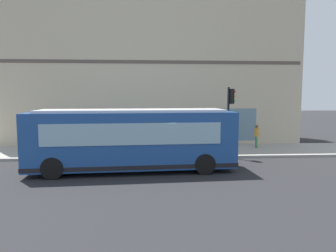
{
  "coord_description": "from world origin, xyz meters",
  "views": [
    {
      "loc": [
        -15.05,
        0.01,
        3.73
      ],
      "look_at": [
        2.97,
        -1.14,
        1.94
      ],
      "focal_mm": 32.48,
      "sensor_mm": 36.0,
      "label": 1
    }
  ],
  "objects_px": {
    "fire_hydrant": "(163,146)",
    "pedestrian_near_building_entrance": "(74,136)",
    "pedestrian_walking_along_curb": "(257,135)",
    "newspaper_vending_box": "(95,143)",
    "city_bus_nearside": "(132,140)",
    "traffic_light_near_corner": "(230,108)",
    "pedestrian_by_light_pole": "(182,135)"
  },
  "relations": [
    {
      "from": "fire_hydrant",
      "to": "pedestrian_near_building_entrance",
      "type": "bearing_deg",
      "value": 81.28
    },
    {
      "from": "pedestrian_near_building_entrance",
      "to": "pedestrian_walking_along_curb",
      "type": "bearing_deg",
      "value": -89.53
    },
    {
      "from": "pedestrian_walking_along_curb",
      "to": "newspaper_vending_box",
      "type": "distance_m",
      "value": 11.03
    },
    {
      "from": "city_bus_nearside",
      "to": "fire_hydrant",
      "type": "bearing_deg",
      "value": -21.67
    },
    {
      "from": "traffic_light_near_corner",
      "to": "pedestrian_walking_along_curb",
      "type": "relative_size",
      "value": 2.55
    },
    {
      "from": "city_bus_nearside",
      "to": "pedestrian_walking_along_curb",
      "type": "height_order",
      "value": "city_bus_nearside"
    },
    {
      "from": "pedestrian_by_light_pole",
      "to": "pedestrian_walking_along_curb",
      "type": "xyz_separation_m",
      "value": [
        -0.39,
        -5.1,
        0.05
      ]
    },
    {
      "from": "city_bus_nearside",
      "to": "pedestrian_near_building_entrance",
      "type": "bearing_deg",
      "value": 38.44
    },
    {
      "from": "pedestrian_by_light_pole",
      "to": "pedestrian_walking_along_curb",
      "type": "distance_m",
      "value": 5.12
    },
    {
      "from": "pedestrian_near_building_entrance",
      "to": "pedestrian_walking_along_curb",
      "type": "xyz_separation_m",
      "value": [
        0.1,
        -12.34,
        -0.04
      ]
    },
    {
      "from": "traffic_light_near_corner",
      "to": "pedestrian_walking_along_curb",
      "type": "bearing_deg",
      "value": -47.85
    },
    {
      "from": "fire_hydrant",
      "to": "pedestrian_by_light_pole",
      "type": "xyz_separation_m",
      "value": [
        1.38,
        -1.42,
        0.51
      ]
    },
    {
      "from": "pedestrian_near_building_entrance",
      "to": "newspaper_vending_box",
      "type": "bearing_deg",
      "value": -82.66
    },
    {
      "from": "newspaper_vending_box",
      "to": "pedestrian_near_building_entrance",
      "type": "bearing_deg",
      "value": 97.34
    },
    {
      "from": "pedestrian_by_light_pole",
      "to": "pedestrian_near_building_entrance",
      "type": "bearing_deg",
      "value": 93.86
    },
    {
      "from": "pedestrian_near_building_entrance",
      "to": "pedestrian_by_light_pole",
      "type": "distance_m",
      "value": 7.25
    },
    {
      "from": "traffic_light_near_corner",
      "to": "newspaper_vending_box",
      "type": "distance_m",
      "value": 9.16
    },
    {
      "from": "pedestrian_walking_along_curb",
      "to": "newspaper_vending_box",
      "type": "xyz_separation_m",
      "value": [
        0.07,
        11.02,
        -0.47
      ]
    },
    {
      "from": "newspaper_vending_box",
      "to": "pedestrian_walking_along_curb",
      "type": "bearing_deg",
      "value": -90.36
    },
    {
      "from": "traffic_light_near_corner",
      "to": "fire_hydrant",
      "type": "height_order",
      "value": "traffic_light_near_corner"
    },
    {
      "from": "pedestrian_near_building_entrance",
      "to": "pedestrian_by_light_pole",
      "type": "relative_size",
      "value": 1.09
    },
    {
      "from": "pedestrian_by_light_pole",
      "to": "pedestrian_walking_along_curb",
      "type": "height_order",
      "value": "pedestrian_walking_along_curb"
    },
    {
      "from": "fire_hydrant",
      "to": "pedestrian_near_building_entrance",
      "type": "distance_m",
      "value": 5.91
    },
    {
      "from": "pedestrian_by_light_pole",
      "to": "fire_hydrant",
      "type": "bearing_deg",
      "value": 134.1
    },
    {
      "from": "city_bus_nearside",
      "to": "traffic_light_near_corner",
      "type": "distance_m",
      "value": 6.64
    },
    {
      "from": "pedestrian_walking_along_curb",
      "to": "fire_hydrant",
      "type": "bearing_deg",
      "value": 98.65
    },
    {
      "from": "fire_hydrant",
      "to": "newspaper_vending_box",
      "type": "distance_m",
      "value": 4.61
    },
    {
      "from": "pedestrian_by_light_pole",
      "to": "pedestrian_walking_along_curb",
      "type": "relative_size",
      "value": 0.95
    },
    {
      "from": "city_bus_nearside",
      "to": "newspaper_vending_box",
      "type": "distance_m",
      "value": 6.1
    },
    {
      "from": "pedestrian_near_building_entrance",
      "to": "newspaper_vending_box",
      "type": "distance_m",
      "value": 1.43
    },
    {
      "from": "pedestrian_near_building_entrance",
      "to": "pedestrian_walking_along_curb",
      "type": "distance_m",
      "value": 12.34
    },
    {
      "from": "city_bus_nearside",
      "to": "pedestrian_near_building_entrance",
      "type": "relative_size",
      "value": 6.06
    }
  ]
}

